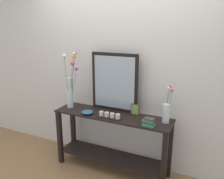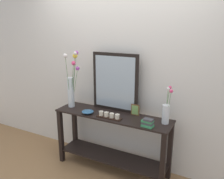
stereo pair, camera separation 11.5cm
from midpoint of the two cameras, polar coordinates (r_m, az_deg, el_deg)
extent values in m
cube|color=#997047|center=(3.29, -1.06, -19.25)|extent=(7.00, 6.00, 0.02)
cube|color=silver|center=(3.03, 1.49, 5.72)|extent=(6.40, 0.08, 2.70)
cube|color=black|center=(2.91, -1.14, -6.50)|extent=(1.52, 0.40, 0.02)
cube|color=black|center=(3.18, -1.08, -16.42)|extent=(1.46, 0.36, 0.02)
cube|color=black|center=(3.32, -13.86, -11.53)|extent=(0.06, 0.06, 0.76)
cube|color=black|center=(2.75, 11.61, -17.60)|extent=(0.06, 0.06, 0.76)
cube|color=black|center=(3.54, -10.58, -9.49)|extent=(0.06, 0.06, 0.76)
cube|color=black|center=(3.01, 13.13, -14.43)|extent=(0.06, 0.06, 0.76)
cube|color=black|center=(2.95, -0.50, 1.78)|extent=(0.64, 0.03, 0.76)
cube|color=#9EADB7|center=(2.94, -0.62, 1.72)|extent=(0.56, 0.00, 0.68)
cylinder|color=silver|center=(3.17, -11.54, -0.80)|extent=(0.09, 0.09, 0.41)
cylinder|color=#4C753D|center=(3.10, -10.88, 1.91)|extent=(0.11, 0.03, 0.69)
sphere|color=yellow|center=(2.99, -10.57, 8.21)|extent=(0.06, 0.06, 0.06)
cylinder|color=#4C753D|center=(3.18, -10.82, 2.45)|extent=(0.04, 0.12, 0.71)
sphere|color=#B24CB7|center=(3.16, -10.30, 8.96)|extent=(0.06, 0.06, 0.06)
cylinder|color=#4C753D|center=(3.08, -10.85, 2.17)|extent=(0.12, 0.05, 0.73)
sphere|color=silver|center=(2.97, -10.53, 8.83)|extent=(0.04, 0.04, 0.04)
cylinder|color=#4C753D|center=(3.10, -11.26, 1.01)|extent=(0.12, 0.05, 0.60)
sphere|color=#EA4275|center=(2.99, -10.92, 6.40)|extent=(0.05, 0.05, 0.05)
cylinder|color=#4C753D|center=(3.08, -12.22, 1.82)|extent=(0.02, 0.09, 0.70)
sphere|color=silver|center=(2.98, -12.96, 8.17)|extent=(0.05, 0.05, 0.05)
cylinder|color=#4C753D|center=(3.14, -10.59, 0.46)|extent=(0.10, 0.04, 0.52)
sphere|color=#B24CB7|center=(3.06, -9.93, 5.15)|extent=(0.05, 0.05, 0.05)
cylinder|color=silver|center=(2.71, 12.14, -5.86)|extent=(0.08, 0.08, 0.22)
cylinder|color=#4C753D|center=(2.70, 12.38, -3.71)|extent=(0.01, 0.05, 0.38)
sphere|color=silver|center=(2.67, 12.70, 0.30)|extent=(0.04, 0.04, 0.04)
cylinder|color=#4C753D|center=(2.72, 12.43, -3.47)|extent=(0.03, 0.08, 0.39)
sphere|color=#EA4275|center=(2.70, 13.10, 0.65)|extent=(0.04, 0.04, 0.04)
cylinder|color=#4C753D|center=(2.65, 12.88, -4.08)|extent=(0.04, 0.04, 0.39)
sphere|color=#EA4275|center=(2.57, 13.47, -0.23)|extent=(0.04, 0.04, 0.04)
cube|color=black|center=(2.81, -1.83, -6.99)|extent=(0.32, 0.09, 0.01)
cylinder|color=beige|center=(2.85, -3.83, -5.99)|extent=(0.06, 0.06, 0.05)
cylinder|color=beige|center=(2.82, -2.51, -6.23)|extent=(0.06, 0.06, 0.05)
cylinder|color=beige|center=(2.78, -1.15, -6.48)|extent=(0.06, 0.06, 0.05)
cylinder|color=beige|center=(2.75, 0.24, -6.73)|extent=(0.06, 0.06, 0.05)
cube|color=brown|center=(2.89, 4.64, -5.00)|extent=(0.11, 0.01, 0.14)
cube|color=#78A553|center=(2.89, 4.59, -5.04)|extent=(0.08, 0.00, 0.12)
cylinder|color=#2D5B84|center=(2.96, -7.25, -5.99)|extent=(0.06, 0.06, 0.01)
ellipsoid|color=#2D5B84|center=(2.95, -7.26, -5.58)|extent=(0.15, 0.15, 0.04)
cube|color=#388E56|center=(2.62, 7.87, -8.75)|extent=(0.14, 0.10, 0.02)
cube|color=#424247|center=(2.62, 7.84, -8.17)|extent=(0.13, 0.08, 0.03)
cube|color=#388E56|center=(2.61, 7.86, -7.67)|extent=(0.13, 0.09, 0.02)
cube|color=#424247|center=(2.58, 8.05, -7.35)|extent=(0.11, 0.08, 0.02)
camera|label=1|loc=(0.06, -91.18, -0.33)|focal=36.65mm
camera|label=2|loc=(0.06, 88.82, 0.33)|focal=36.65mm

